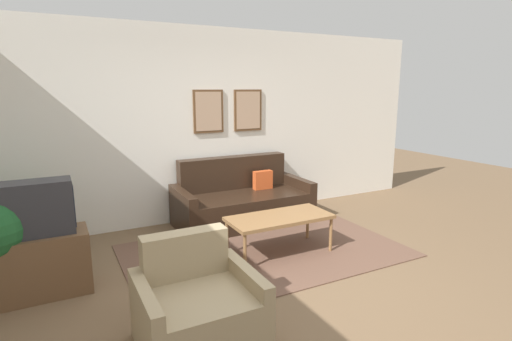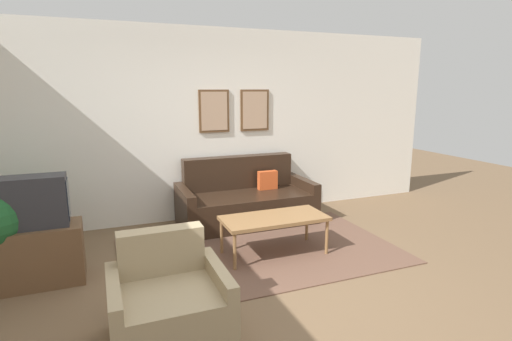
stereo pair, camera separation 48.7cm
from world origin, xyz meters
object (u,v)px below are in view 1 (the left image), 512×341
at_px(armchair, 197,310).
at_px(coffee_table, 280,219).
at_px(couch, 242,201).
at_px(tv, 35,208).

bearing_deg(armchair, coffee_table, 36.11).
distance_m(coffee_table, armchair, 1.81).
distance_m(couch, tv, 2.74).
relative_size(couch, tv, 2.91).
xyz_separation_m(coffee_table, tv, (-2.41, 0.21, 0.41)).
bearing_deg(armchair, tv, 123.35).
bearing_deg(tv, armchair, -53.03).
bearing_deg(couch, armchair, -122.22).
bearing_deg(coffee_table, tv, 175.07).
height_order(couch, coffee_table, couch).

